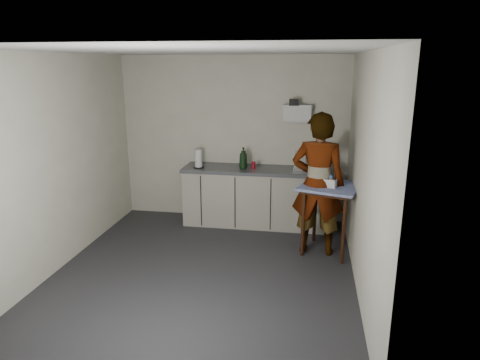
% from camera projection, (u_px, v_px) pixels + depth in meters
% --- Properties ---
extents(ground, '(4.00, 4.00, 0.00)m').
position_uv_depth(ground, '(205.00, 271.00, 5.26)').
color(ground, '#26262B').
rests_on(ground, ground).
extents(wall_back, '(3.60, 0.02, 2.60)m').
position_uv_depth(wall_back, '(233.00, 139.00, 6.81)').
color(wall_back, beige).
rests_on(wall_back, ground).
extents(wall_right, '(0.02, 4.00, 2.60)m').
position_uv_depth(wall_right, '(363.00, 175.00, 4.63)').
color(wall_right, beige).
rests_on(wall_right, ground).
extents(wall_left, '(0.02, 4.00, 2.60)m').
position_uv_depth(wall_left, '(59.00, 163.00, 5.20)').
color(wall_left, beige).
rests_on(wall_left, ground).
extents(ceiling, '(3.60, 4.00, 0.01)m').
position_uv_depth(ceiling, '(199.00, 51.00, 4.58)').
color(ceiling, silver).
rests_on(ceiling, wall_back).
extents(kitchen_counter, '(2.24, 0.62, 0.91)m').
position_uv_depth(kitchen_counter, '(255.00, 198.00, 6.70)').
color(kitchen_counter, black).
rests_on(kitchen_counter, ground).
extents(wall_shelf, '(0.42, 0.18, 0.37)m').
position_uv_depth(wall_shelf, '(297.00, 113.00, 6.47)').
color(wall_shelf, white).
rests_on(wall_shelf, ground).
extents(side_table, '(0.90, 0.90, 0.94)m').
position_uv_depth(side_table, '(330.00, 194.00, 5.60)').
color(side_table, '#33170B').
rests_on(side_table, ground).
extents(standing_man, '(0.73, 0.52, 1.89)m').
position_uv_depth(standing_man, '(318.00, 184.00, 5.57)').
color(standing_man, '#B2A593').
rests_on(standing_man, ground).
extents(soap_bottle, '(0.17, 0.17, 0.33)m').
position_uv_depth(soap_bottle, '(243.00, 158.00, 6.51)').
color(soap_bottle, black).
rests_on(soap_bottle, kitchen_counter).
extents(soda_can, '(0.06, 0.06, 0.11)m').
position_uv_depth(soda_can, '(253.00, 165.00, 6.53)').
color(soda_can, red).
rests_on(soda_can, kitchen_counter).
extents(dark_bottle, '(0.07, 0.07, 0.25)m').
position_uv_depth(dark_bottle, '(243.00, 159.00, 6.63)').
color(dark_bottle, black).
rests_on(dark_bottle, kitchen_counter).
extents(paper_towel, '(0.16, 0.16, 0.29)m').
position_uv_depth(paper_towel, '(199.00, 159.00, 6.57)').
color(paper_towel, black).
rests_on(paper_towel, kitchen_counter).
extents(dish_rack, '(0.39, 0.29, 0.27)m').
position_uv_depth(dish_rack, '(306.00, 166.00, 6.46)').
color(dish_rack, silver).
rests_on(dish_rack, kitchen_counter).
extents(bakery_box, '(0.33, 0.33, 0.37)m').
position_uv_depth(bakery_box, '(328.00, 179.00, 5.57)').
color(bakery_box, white).
rests_on(bakery_box, side_table).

